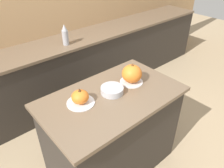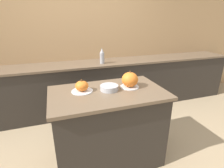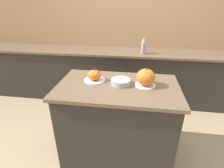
{
  "view_description": "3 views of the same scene",
  "coord_description": "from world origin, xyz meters",
  "views": [
    {
      "loc": [
        -1.01,
        -1.16,
        2.06
      ],
      "look_at": [
        0.02,
        0.03,
        1.02
      ],
      "focal_mm": 35.0,
      "sensor_mm": 36.0,
      "label": 1
    },
    {
      "loc": [
        -0.52,
        -1.69,
        1.68
      ],
      "look_at": [
        0.03,
        -0.04,
        1.02
      ],
      "focal_mm": 28.0,
      "sensor_mm": 36.0,
      "label": 2
    },
    {
      "loc": [
        0.17,
        -1.62,
        1.72
      ],
      "look_at": [
        -0.05,
        -0.04,
        0.96
      ],
      "focal_mm": 28.0,
      "sensor_mm": 36.0,
      "label": 3
    }
  ],
  "objects": [
    {
      "name": "ground_plane",
      "position": [
        0.0,
        0.0,
        0.0
      ],
      "size": [
        12.0,
        12.0,
        0.0
      ],
      "primitive_type": "plane",
      "color": "tan"
    },
    {
      "name": "back_counter",
      "position": [
        0.0,
        1.34,
        0.46
      ],
      "size": [
        6.0,
        0.6,
        0.93
      ],
      "color": "#2D2823",
      "rests_on": "ground_plane"
    },
    {
      "name": "mixing_bowl",
      "position": [
        0.03,
        0.03,
        0.95
      ],
      "size": [
        0.2,
        0.2,
        0.06
      ],
      "color": "#ADADB2",
      "rests_on": "kitchen_island"
    },
    {
      "name": "pumpkin_cake_left",
      "position": [
        -0.27,
        0.09,
        0.98
      ],
      "size": [
        0.23,
        0.23,
        0.15
      ],
      "color": "silver",
      "rests_on": "kitchen_island"
    },
    {
      "name": "kitchen_island",
      "position": [
        0.0,
        0.0,
        0.46
      ],
      "size": [
        1.27,
        0.75,
        0.92
      ],
      "color": "#2D2823",
      "rests_on": "ground_plane"
    },
    {
      "name": "pumpkin_cake_right",
      "position": [
        0.28,
        0.04,
        1.01
      ],
      "size": [
        0.22,
        0.22,
        0.21
      ],
      "color": "silver",
      "rests_on": "kitchen_island"
    },
    {
      "name": "wall_back",
      "position": [
        0.0,
        1.67,
        1.25
      ],
      "size": [
        8.0,
        0.06,
        2.5
      ],
      "color": "tan",
      "rests_on": "ground_plane"
    },
    {
      "name": "bottle_tall",
      "position": [
        0.28,
        1.23,
        1.05
      ],
      "size": [
        0.08,
        0.08,
        0.27
      ],
      "color": "#99999E",
      "rests_on": "back_counter"
    }
  ]
}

